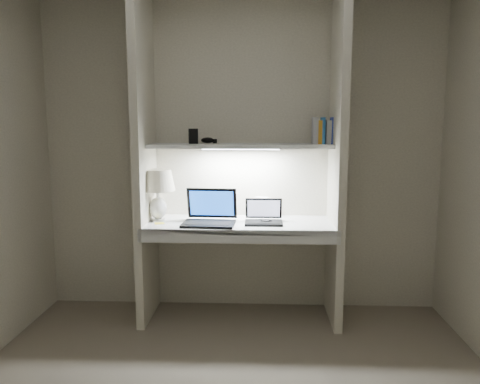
# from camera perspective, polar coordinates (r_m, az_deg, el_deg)

# --- Properties ---
(back_wall) EXTENTS (3.20, 0.01, 2.50)m
(back_wall) POSITION_cam_1_polar(r_m,az_deg,el_deg) (3.81, 0.19, 4.28)
(back_wall) COLOR beige
(back_wall) RESTS_ON floor
(alcove_panel_left) EXTENTS (0.06, 0.55, 2.50)m
(alcove_panel_left) POSITION_cam_1_polar(r_m,az_deg,el_deg) (3.64, -11.56, 3.91)
(alcove_panel_left) COLOR beige
(alcove_panel_left) RESTS_ON floor
(alcove_panel_right) EXTENTS (0.06, 0.55, 2.50)m
(alcove_panel_right) POSITION_cam_1_polar(r_m,az_deg,el_deg) (3.58, 11.78, 3.83)
(alcove_panel_right) COLOR beige
(alcove_panel_right) RESTS_ON floor
(desk) EXTENTS (1.40, 0.55, 0.04)m
(desk) POSITION_cam_1_polar(r_m,az_deg,el_deg) (3.61, 0.01, -3.98)
(desk) COLOR white
(desk) RESTS_ON alcove_panel_left
(desk_apron) EXTENTS (1.46, 0.03, 0.10)m
(desk_apron) POSITION_cam_1_polar(r_m,az_deg,el_deg) (3.37, -0.19, -5.43)
(desk_apron) COLOR silver
(desk_apron) RESTS_ON desk
(shelf) EXTENTS (1.40, 0.36, 0.03)m
(shelf) POSITION_cam_1_polar(r_m,az_deg,el_deg) (3.63, 0.07, 5.65)
(shelf) COLOR silver
(shelf) RESTS_ON back_wall
(strip_light) EXTENTS (0.60, 0.04, 0.02)m
(strip_light) POSITION_cam_1_polar(r_m,az_deg,el_deg) (3.63, 0.07, 5.30)
(strip_light) COLOR white
(strip_light) RESTS_ON shelf
(table_lamp) EXTENTS (0.27, 0.27, 0.40)m
(table_lamp) POSITION_cam_1_polar(r_m,az_deg,el_deg) (3.66, -10.03, 0.69)
(table_lamp) COLOR white
(table_lamp) RESTS_ON desk
(laptop_main) EXTENTS (0.40, 0.35, 0.26)m
(laptop_main) POSITION_cam_1_polar(r_m,az_deg,el_deg) (3.56, -3.70, -2.91)
(laptop_main) COLOR black
(laptop_main) RESTS_ON desk
(laptop_netbook) EXTENTS (0.28, 0.25, 0.18)m
(laptop_netbook) POSITION_cam_1_polar(r_m,az_deg,el_deg) (3.57, 2.90, -3.11)
(laptop_netbook) COLOR black
(laptop_netbook) RESTS_ON desk
(speaker) EXTENTS (0.14, 0.12, 0.16)m
(speaker) POSITION_cam_1_polar(r_m,az_deg,el_deg) (3.81, 2.73, -1.81)
(speaker) COLOR silver
(speaker) RESTS_ON desk
(mouse) EXTENTS (0.10, 0.07, 0.03)m
(mouse) POSITION_cam_1_polar(r_m,az_deg,el_deg) (3.56, 3.22, -3.59)
(mouse) COLOR black
(mouse) RESTS_ON desk
(cable_coil) EXTENTS (0.09, 0.09, 0.01)m
(cable_coil) POSITION_cam_1_polar(r_m,az_deg,el_deg) (3.60, -2.13, -3.60)
(cable_coil) COLOR black
(cable_coil) RESTS_ON desk
(sticky_note) EXTENTS (0.09, 0.09, 0.00)m
(sticky_note) POSITION_cam_1_polar(r_m,az_deg,el_deg) (3.61, -9.79, -3.78)
(sticky_note) COLOR yellow
(sticky_note) RESTS_ON desk
(book_row) EXTENTS (0.19, 0.14, 0.20)m
(book_row) POSITION_cam_1_polar(r_m,az_deg,el_deg) (3.67, 10.29, 7.28)
(book_row) COLOR silver
(book_row) RESTS_ON shelf
(shelf_box) EXTENTS (0.08, 0.07, 0.12)m
(shelf_box) POSITION_cam_1_polar(r_m,az_deg,el_deg) (3.68, -5.72, 6.79)
(shelf_box) COLOR black
(shelf_box) RESTS_ON shelf
(shelf_gadget) EXTENTS (0.12, 0.10, 0.05)m
(shelf_gadget) POSITION_cam_1_polar(r_m,az_deg,el_deg) (3.74, -3.98, 6.31)
(shelf_gadget) COLOR black
(shelf_gadget) RESTS_ON shelf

